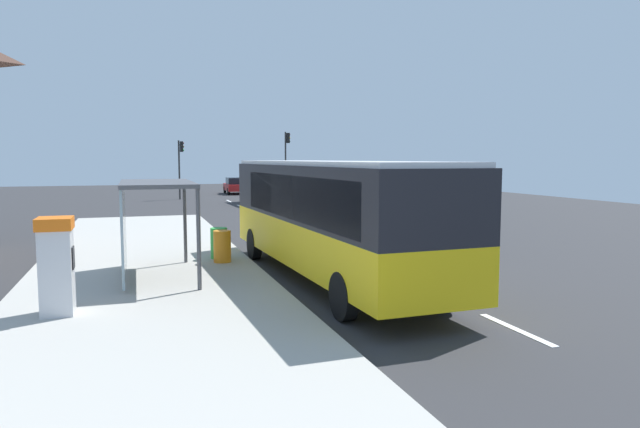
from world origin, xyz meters
The scene contains 19 objects.
ground_plane centered at (0.00, 14.00, -0.02)m, with size 56.00×92.00×0.04m, color #2D2D30.
sidewalk_platform centered at (-6.40, 2.00, 0.09)m, with size 6.20×30.00×0.18m, color #ADAAA3.
lane_stripe_seg_0 centered at (0.25, -6.00, 0.01)m, with size 0.16×2.20×0.01m, color silver.
lane_stripe_seg_1 centered at (0.25, -1.00, 0.01)m, with size 0.16×2.20×0.01m, color silver.
lane_stripe_seg_2 centered at (0.25, 4.00, 0.01)m, with size 0.16×2.20×0.01m, color silver.
lane_stripe_seg_3 centered at (0.25, 9.00, 0.01)m, with size 0.16×2.20×0.01m, color silver.
lane_stripe_seg_4 centered at (0.25, 14.00, 0.01)m, with size 0.16×2.20×0.01m, color silver.
lane_stripe_seg_5 centered at (0.25, 19.00, 0.01)m, with size 0.16×2.20×0.01m, color silver.
lane_stripe_seg_6 centered at (0.25, 24.00, 0.01)m, with size 0.16×2.20×0.01m, color silver.
lane_stripe_seg_7 centered at (0.25, 29.00, 0.01)m, with size 0.16×2.20×0.01m, color silver.
bus centered at (-1.71, -0.62, 1.84)m, with size 2.94×11.10×3.21m.
white_van centered at (2.20, 25.83, 1.34)m, with size 2.16×5.26×2.30m.
sedan_near centered at (2.30, 38.03, 0.79)m, with size 1.98×4.47×1.52m.
ticket_machine centered at (-8.16, -2.78, 1.17)m, with size 0.66×0.76×1.94m.
recycling_bin_orange centered at (-4.20, 2.00, 0.66)m, with size 0.52×0.52×0.95m, color orange.
recycling_bin_green centered at (-4.20, 2.70, 0.66)m, with size 0.52×0.52×0.95m, color green.
traffic_light_near_side centered at (5.49, 31.38, 3.62)m, with size 0.49×0.28×5.49m.
traffic_light_far_side centered at (-3.10, 32.18, 3.16)m, with size 0.49×0.28×4.73m.
bus_shelter centered at (-6.41, 0.39, 2.10)m, with size 1.80×4.00×2.50m.
Camera 1 is at (-6.64, -15.03, 3.27)m, focal length 32.10 mm.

